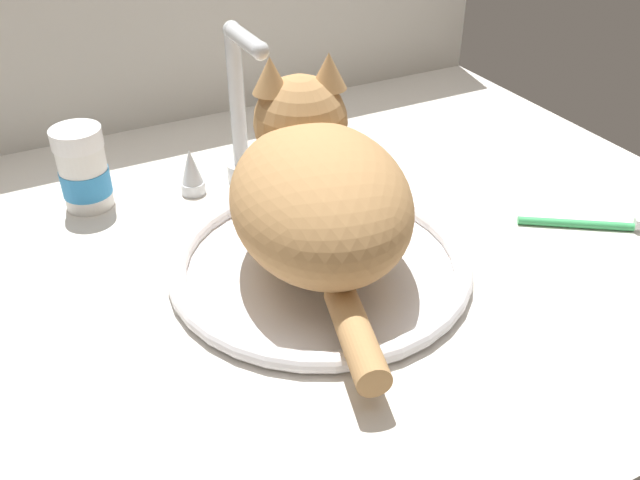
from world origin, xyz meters
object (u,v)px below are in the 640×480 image
Objects in this scene: cat at (316,185)px; pill_bottle at (84,171)px; sink_basin at (320,263)px; toothbrush at (590,224)px; faucet at (241,126)px.

cat reaches higher than pill_bottle.
pill_bottle is (-20.21, 23.87, -4.70)cm from cat.
toothbrush is at bearing -12.82° from sink_basin.
pill_bottle is (-19.68, 25.84, 4.03)cm from sink_basin.
cat is at bearing -88.48° from faucet.
faucet reaches higher than toothbrush.
sink_basin is at bearing -105.08° from cat.
pill_bottle is at bearing 127.29° from sink_basin.
pill_bottle is 0.75× the size of toothbrush.
toothbrush is (52.68, -33.35, -4.31)cm from pill_bottle.
sink_basin is 32.73cm from pill_bottle.
sink_basin is at bearing 167.18° from toothbrush.
sink_basin is 0.90× the size of cat.
pill_bottle is at bearing 169.03° from faucet.
pill_bottle is at bearing 130.25° from cat.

